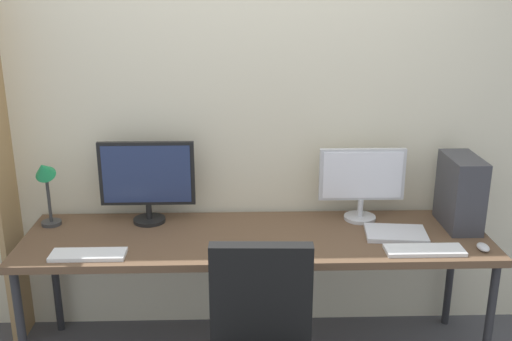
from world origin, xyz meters
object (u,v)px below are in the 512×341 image
monitor_right (362,180)px  pc_tower (460,192)px  keyboard_left (88,255)px  computer_mouse (483,247)px  desk (256,243)px  laptop_closed (396,234)px  keyboard_right (424,250)px  keyboard_center (258,252)px  desk_lamp (45,181)px  monitor_left (147,178)px

monitor_right → pc_tower: monitor_right is taller
keyboard_left → computer_mouse: (1.98, 0.01, 0.01)m
desk → laptop_closed: (0.75, -0.03, 0.06)m
keyboard_right → computer_mouse: computer_mouse is taller
keyboard_right → keyboard_center: bearing=180.0°
monitor_right → keyboard_right: bearing=-61.5°
monitor_right → desk_lamp: 1.74m
monitor_left → pc_tower: (1.72, -0.11, -0.06)m
monitor_right → computer_mouse: monitor_right is taller
monitor_left → pc_tower: size_ratio=1.32×
keyboard_center → monitor_left: bearing=143.6°
keyboard_left → laptop_closed: size_ratio=1.15×
desk → pc_tower: bearing=5.1°
keyboard_left → desk: bearing=15.3°
monitor_left → keyboard_left: 0.56m
keyboard_right → computer_mouse: 0.30m
keyboard_right → pc_tower: bearing=49.4°
keyboard_left → computer_mouse: bearing=0.4°
computer_mouse → laptop_closed: bearing=154.2°
pc_tower → keyboard_right: pc_tower is taller
pc_tower → desk_lamp: size_ratio=1.00×
desk → monitor_right: bearing=19.5°
monitor_left → keyboard_right: (1.44, -0.44, -0.25)m
keyboard_center → computer_mouse: size_ratio=3.56×
laptop_closed → desk_lamp: bearing=-179.4°
laptop_closed → computer_mouse: bearing=-19.5°
laptop_closed → monitor_right: bearing=128.1°
desk_lamp → computer_mouse: 2.33m
keyboard_center → computer_mouse: 1.14m
desk_lamp → keyboard_left: desk_lamp is taller
monitor_right → laptop_closed: monitor_right is taller
monitor_left → computer_mouse: (1.74, -0.43, -0.24)m
monitor_left → pc_tower: 1.73m
keyboard_center → monitor_right: bearing=36.4°
desk → computer_mouse: bearing=-10.7°
pc_tower → keyboard_center: 1.19m
desk → keyboard_right: keyboard_right is taller
monitor_right → keyboard_center: bearing=-143.6°
pc_tower → computer_mouse: bearing=-86.2°
monitor_right → keyboard_left: monitor_right is taller
pc_tower → desk_lamp: (-2.27, 0.06, 0.07)m
desk → computer_mouse: computer_mouse is taller
laptop_closed → keyboard_right: bearing=-59.5°
keyboard_right → desk: bearing=164.7°
keyboard_left → laptop_closed: laptop_closed is taller
monitor_left → computer_mouse: size_ratio=5.49×
keyboard_right → computer_mouse: (0.30, 0.01, 0.01)m
desk → laptop_closed: 0.75m
keyboard_left → keyboard_center: same height
monitor_left → keyboard_center: (0.60, -0.44, -0.25)m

